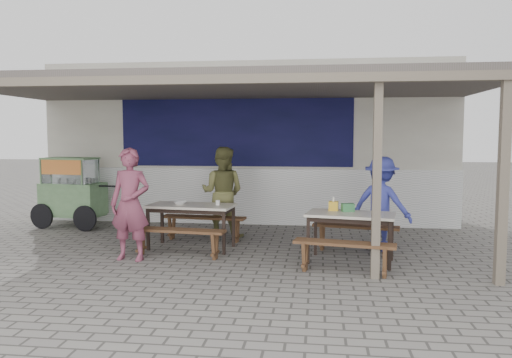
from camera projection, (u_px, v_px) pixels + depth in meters
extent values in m
plane|color=slate|center=(217.00, 257.00, 7.88)|extent=(60.00, 60.00, 0.00)
cube|color=silver|center=(248.00, 143.00, 11.28)|extent=(9.00, 1.20, 3.50)
cube|color=white|center=(244.00, 196.00, 10.76)|extent=(9.00, 0.10, 1.20)
cube|color=#110F48|center=(235.00, 129.00, 10.68)|extent=(5.00, 0.03, 1.60)
cube|color=#514845|center=(227.00, 87.00, 8.63)|extent=(9.00, 4.20, 0.12)
cube|color=#6A5E50|center=(199.00, 80.00, 6.61)|extent=(9.00, 0.12, 0.12)
cube|color=#6A5E50|center=(503.00, 180.00, 6.29)|extent=(0.12, 0.12, 2.70)
cube|color=#6A5E50|center=(377.00, 178.00, 6.58)|extent=(0.11, 0.11, 2.70)
cube|color=beige|center=(191.00, 206.00, 8.39)|extent=(1.50, 0.84, 0.04)
cube|color=black|center=(191.00, 209.00, 8.40)|extent=(1.39, 0.73, 0.06)
cube|color=black|center=(148.00, 229.00, 8.29)|extent=(0.05, 0.05, 0.71)
cube|color=black|center=(224.00, 233.00, 8.00)|extent=(0.05, 0.05, 0.71)
cube|color=black|center=(162.00, 223.00, 8.85)|extent=(0.05, 0.05, 0.71)
cube|color=black|center=(234.00, 226.00, 8.56)|extent=(0.05, 0.05, 0.71)
cube|color=brown|center=(177.00, 230.00, 7.80)|extent=(1.56, 0.43, 0.04)
cube|color=brown|center=(141.00, 243.00, 7.96)|extent=(0.08, 0.28, 0.41)
cube|color=brown|center=(215.00, 246.00, 7.68)|extent=(0.08, 0.28, 0.41)
cube|color=brown|center=(204.00, 217.00, 9.04)|extent=(1.56, 0.43, 0.04)
cube|color=brown|center=(172.00, 228.00, 9.20)|extent=(0.08, 0.28, 0.41)
cube|color=brown|center=(237.00, 231.00, 8.92)|extent=(0.08, 0.28, 0.41)
cube|color=beige|center=(351.00, 214.00, 7.48)|extent=(1.40, 0.93, 0.04)
cube|color=black|center=(351.00, 218.00, 7.48)|extent=(1.28, 0.81, 0.06)
cube|color=black|center=(308.00, 240.00, 7.41)|extent=(0.05, 0.05, 0.71)
cube|color=black|center=(390.00, 246.00, 7.05)|extent=(0.05, 0.05, 0.71)
cube|color=black|center=(316.00, 233.00, 7.96)|extent=(0.05, 0.05, 0.71)
cube|color=black|center=(392.00, 238.00, 7.61)|extent=(0.05, 0.05, 0.71)
cube|color=brown|center=(344.00, 243.00, 6.85)|extent=(1.42, 0.53, 0.04)
cube|color=brown|center=(305.00, 257.00, 7.04)|extent=(0.10, 0.28, 0.41)
cube|color=brown|center=(385.00, 263.00, 6.71)|extent=(0.10, 0.28, 0.41)
cube|color=brown|center=(356.00, 226.00, 8.15)|extent=(1.42, 0.53, 0.04)
cube|color=brown|center=(322.00, 238.00, 8.34)|extent=(0.10, 0.28, 0.41)
cube|color=brown|center=(390.00, 242.00, 8.01)|extent=(0.10, 0.28, 0.41)
cube|color=#6A9463|center=(73.00, 198.00, 10.39)|extent=(1.34, 0.83, 0.65)
cube|color=#6A9463|center=(74.00, 215.00, 10.42)|extent=(1.28, 0.79, 0.05)
cylinder|color=black|center=(42.00, 216.00, 10.22)|extent=(0.52, 0.12, 0.52)
cylinder|color=black|center=(85.00, 218.00, 9.94)|extent=(0.52, 0.12, 0.52)
cube|color=silver|center=(70.00, 171.00, 10.35)|extent=(1.09, 0.70, 0.51)
cube|color=#6A9463|center=(70.00, 158.00, 10.33)|extent=(1.13, 0.75, 0.04)
cube|color=#E25C35|center=(61.00, 167.00, 10.06)|extent=(0.92, 0.16, 0.30)
cylinder|color=black|center=(104.00, 186.00, 10.16)|extent=(0.65, 0.13, 0.04)
imported|color=brown|center=(130.00, 204.00, 7.62)|extent=(0.66, 0.46, 1.73)
imported|color=brown|center=(223.00, 192.00, 9.29)|extent=(0.90, 0.74, 1.70)
imported|color=#363D9E|center=(381.00, 204.00, 8.27)|extent=(1.16, 0.97, 1.56)
cube|color=gold|center=(334.00, 206.00, 7.74)|extent=(0.16, 0.16, 0.14)
cube|color=#357944|center=(348.00, 208.00, 7.62)|extent=(0.21, 0.16, 0.12)
cylinder|color=silver|center=(218.00, 203.00, 8.34)|extent=(0.07, 0.07, 0.08)
imported|color=white|center=(180.00, 203.00, 8.42)|extent=(0.23, 0.23, 0.05)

